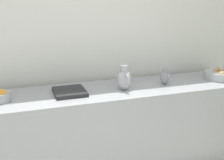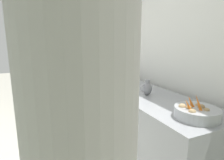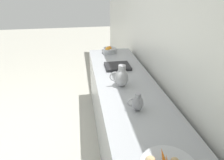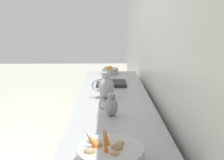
{
  "view_description": "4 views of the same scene",
  "coord_description": "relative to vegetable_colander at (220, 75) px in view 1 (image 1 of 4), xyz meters",
  "views": [
    {
      "loc": [
        1.04,
        -0.74,
        1.77
      ],
      "look_at": [
        -1.48,
        0.13,
        1.03
      ],
      "focal_mm": 43.87,
      "sensor_mm": 36.0,
      "label": 1
    },
    {
      "loc": [
        -0.25,
        2.46,
        1.55
      ],
      "look_at": [
        -1.29,
        0.11,
        1.01
      ],
      "focal_mm": 30.02,
      "sensor_mm": 36.0,
      "label": 2
    },
    {
      "loc": [
        -0.98,
        2.2,
        2.0
      ],
      "look_at": [
        -1.31,
        0.24,
        1.02
      ],
      "focal_mm": 31.91,
      "sensor_mm": 36.0,
      "label": 3
    },
    {
      "loc": [
        -1.43,
        2.71,
        1.66
      ],
      "look_at": [
        -1.47,
        0.4,
        1.15
      ],
      "focal_mm": 42.8,
      "sensor_mm": 36.0,
      "label": 4
    }
  ],
  "objects": [
    {
      "name": "counter_sink_basin",
      "position": [
        -0.03,
        -1.75,
        -0.03
      ],
      "size": [
        0.34,
        0.3,
        0.04
      ],
      "primitive_type": "cube",
      "color": "#232326",
      "rests_on": "prep_counter"
    },
    {
      "name": "prep_counter",
      "position": [
        -0.05,
        -1.19,
        -0.52
      ],
      "size": [
        0.7,
        2.82,
        0.94
      ],
      "primitive_type": "cube",
      "color": "#9EA0A5",
      "rests_on": "ground_plane"
    },
    {
      "name": "tile_wall_left",
      "position": [
        -0.51,
        -0.69,
        0.51
      ],
      "size": [
        0.1,
        8.78,
        3.0
      ],
      "primitive_type": "cube",
      "color": "silver",
      "rests_on": "ground_plane"
    },
    {
      "name": "metal_pitcher_tall",
      "position": [
        0.03,
        -1.21,
        0.07
      ],
      "size": [
        0.21,
        0.15,
        0.25
      ],
      "color": "#A3A3A8",
      "rests_on": "prep_counter"
    },
    {
      "name": "vegetable_colander",
      "position": [
        0.0,
        0.0,
        0.0
      ],
      "size": [
        0.35,
        0.35,
        0.21
      ],
      "color": "#ADAFB5",
      "rests_on": "prep_counter"
    },
    {
      "name": "metal_pitcher_short",
      "position": [
        -0.02,
        -0.72,
        0.03
      ],
      "size": [
        0.15,
        0.11,
        0.18
      ],
      "color": "gray",
      "rests_on": "prep_counter"
    }
  ]
}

